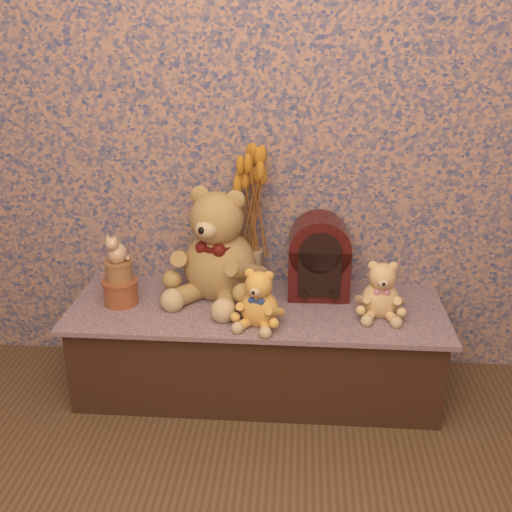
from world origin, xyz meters
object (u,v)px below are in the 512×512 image
at_px(teddy_large, 220,238).
at_px(cathedral_radio, 319,256).
at_px(teddy_small, 381,286).
at_px(biscuit_tin_lower, 121,292).
at_px(teddy_medium, 260,295).
at_px(ceramic_vase, 250,270).
at_px(cat_figurine, 117,247).

relative_size(teddy_large, cathedral_radio, 1.44).
distance_m(teddy_small, biscuit_tin_lower, 1.05).
distance_m(teddy_medium, cathedral_radio, 0.36).
relative_size(teddy_large, ceramic_vase, 2.69).
distance_m(teddy_large, biscuit_tin_lower, 0.46).
height_order(teddy_small, ceramic_vase, teddy_small).
relative_size(teddy_small, ceramic_vase, 1.31).
bearing_deg(teddy_large, cathedral_radio, 23.84).
bearing_deg(biscuit_tin_lower, ceramic_vase, 17.40).
height_order(teddy_large, cathedral_radio, teddy_large).
bearing_deg(biscuit_tin_lower, cat_figurine, 0.00).
distance_m(cathedral_radio, cat_figurine, 0.82).
xyz_separation_m(teddy_medium, cathedral_radio, (0.23, 0.28, 0.05)).
distance_m(teddy_small, cat_figurine, 1.05).
bearing_deg(teddy_large, teddy_medium, -34.25).
height_order(teddy_large, cat_figurine, teddy_large).
relative_size(ceramic_vase, biscuit_tin_lower, 1.35).
relative_size(cathedral_radio, cat_figurine, 2.75).
bearing_deg(cathedral_radio, ceramic_vase, 175.80).
bearing_deg(cat_figurine, teddy_large, 33.24).
xyz_separation_m(ceramic_vase, cat_figurine, (-0.52, -0.16, 0.15)).
xyz_separation_m(teddy_large, biscuit_tin_lower, (-0.40, -0.12, -0.20)).
bearing_deg(biscuit_tin_lower, teddy_large, 16.36).
bearing_deg(ceramic_vase, cathedral_radio, -2.79).
distance_m(teddy_large, cat_figurine, 0.41).
distance_m(teddy_large, teddy_small, 0.67).
xyz_separation_m(teddy_small, cathedral_radio, (-0.24, 0.17, 0.05)).
bearing_deg(cathedral_radio, teddy_small, -36.34).
bearing_deg(cathedral_radio, biscuit_tin_lower, -171.02).
distance_m(ceramic_vase, biscuit_tin_lower, 0.54).
relative_size(teddy_medium, teddy_small, 0.99).
bearing_deg(ceramic_vase, teddy_small, -18.95).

